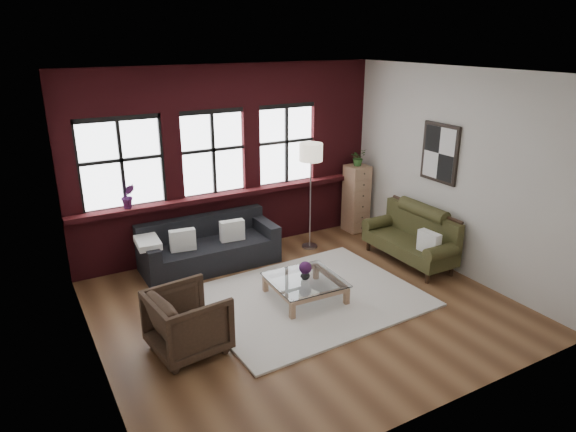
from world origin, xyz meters
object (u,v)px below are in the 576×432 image
dark_sofa (209,243)px  floor_lamp (310,193)px  drawer_chest (356,198)px  armchair (188,321)px  vase (305,275)px  coffee_table (305,289)px  vintage_settee (409,237)px

dark_sofa → floor_lamp: (1.86, -0.14, 0.62)m
dark_sofa → drawer_chest: bearing=3.0°
armchair → floor_lamp: size_ratio=0.42×
armchair → vase: bearing=-84.7°
vase → floor_lamp: (1.08, 1.62, 0.63)m
floor_lamp → coffee_table: bearing=-123.8°
vintage_settee → coffee_table: bearing=-173.7°
vintage_settee → armchair: bearing=-171.2°
armchair → coffee_table: 1.94m
dark_sofa → vintage_settee: 3.31m
dark_sofa → coffee_table: size_ratio=2.25×
armchair → vase: size_ratio=5.94×
armchair → vase: armchair is taller
floor_lamp → vase: bearing=-123.8°
armchair → drawer_chest: 4.79m
vintage_settee → drawer_chest: bearing=85.2°
armchair → drawer_chest: bearing=-67.6°
armchair → coffee_table: armchair is taller
coffee_table → floor_lamp: (1.08, 1.62, 0.87)m
armchair → vase: (1.88, 0.39, 0.00)m
vintage_settee → coffee_table: 2.21m
vintage_settee → drawer_chest: 1.69m
drawer_chest → dark_sofa: bearing=-177.0°
vintage_settee → coffee_table: (-2.17, -0.24, -0.30)m
coffee_table → floor_lamp: size_ratio=0.48×
armchair → vase: 1.92m
coffee_table → vase: bearing=-135.0°
floor_lamp → vintage_settee: bearing=-51.6°
vintage_settee → coffee_table: size_ratio=1.74×
vase → coffee_table: bearing=45.0°
coffee_table → drawer_chest: size_ratio=0.76×
floor_lamp → dark_sofa: bearing=175.8°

